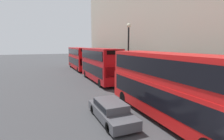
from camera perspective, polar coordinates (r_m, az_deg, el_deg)
name	(u,v)px	position (r m, az deg, el deg)	size (l,w,h in m)	color
bus_leading	(168,84)	(11.76, 17.80, -4.28)	(2.59, 11.21, 4.35)	red
bus_second_in_queue	(100,63)	(23.52, -3.99, 2.21)	(2.59, 10.04, 4.43)	#A80F14
bus_third_in_queue	(79,57)	(35.73, -10.59, 4.06)	(2.59, 11.07, 4.36)	#B20C0F
car_hatchback	(111,110)	(11.63, -0.34, -12.94)	(1.75, 4.69, 1.25)	#47474C
street_lamp	(128,49)	(19.47, 5.37, 6.70)	(0.44, 0.44, 7.19)	black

